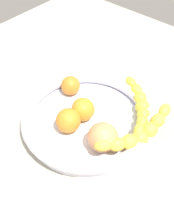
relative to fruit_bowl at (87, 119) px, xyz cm
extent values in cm
cube|color=#B2AB9C|center=(0.00, 0.00, -4.00)|extent=(120.00, 120.00, 3.00)
cylinder|color=silver|center=(0.00, 0.00, -1.52)|extent=(31.45, 31.45, 1.95)
torus|color=silver|center=(0.00, 0.00, 0.90)|extent=(33.48, 33.48, 2.90)
ellipsoid|color=yellow|center=(-3.68, 13.06, 2.56)|extent=(4.27, 3.25, 2.48)
ellipsoid|color=yellow|center=(-6.51, 12.17, 2.16)|extent=(4.64, 4.15, 2.92)
ellipsoid|color=yellow|center=(-9.16, 10.82, 1.76)|extent=(5.02, 4.87, 3.37)
ellipsoid|color=yellow|center=(-11.55, 9.06, 1.36)|extent=(5.39, 5.39, 3.81)
ellipsoid|color=yellow|center=(-13.61, 6.92, 1.76)|extent=(5.02, 5.09, 3.37)
ellipsoid|color=yellow|center=(-15.29, 4.47, 2.16)|extent=(4.43, 4.77, 2.92)
ellipsoid|color=yellow|center=(-16.54, 1.78, 2.56)|extent=(3.64, 4.44, 2.48)
ellipsoid|color=yellow|center=(6.19, 10.05, 3.81)|extent=(4.90, 4.64, 2.68)
ellipsoid|color=yellow|center=(3.53, 11.84, 3.04)|extent=(5.15, 4.80, 3.16)
ellipsoid|color=yellow|center=(0.65, 13.25, 2.28)|extent=(5.20, 4.94, 3.64)
ellipsoid|color=yellow|center=(-2.39, 14.28, 1.51)|extent=(5.04, 5.04, 4.12)
ellipsoid|color=yellow|center=(-5.54, 14.89, 2.28)|extent=(4.55, 4.12, 3.64)
ellipsoid|color=yellow|center=(-8.74, 15.08, 3.04)|extent=(4.15, 3.19, 3.16)
ellipsoid|color=yellow|center=(-11.93, 14.84, 3.81)|extent=(4.46, 3.23, 2.68)
sphere|color=orange|center=(5.18, -1.53, 2.52)|extent=(6.14, 6.14, 6.14)
sphere|color=orange|center=(-4.85, -10.24, 2.12)|extent=(5.33, 5.33, 5.33)
sphere|color=orange|center=(0.12, -1.35, 2.47)|extent=(6.03, 6.03, 6.03)
sphere|color=#EB9A60|center=(3.97, 8.19, 2.98)|extent=(7.05, 7.05, 7.05)
camera|label=1|loc=(35.45, 30.74, 52.42)|focal=44.05mm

